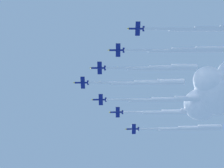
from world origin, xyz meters
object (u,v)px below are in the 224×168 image
object	(u,v)px
jet_lead	(148,82)
jet_port_outer	(210,29)
jet_starboard_mid	(173,111)
jet_starboard_outer	(190,128)
jet_starboard_inner	(166,99)
jet_port_mid	(186,50)
jet_port_inner	(163,67)

from	to	relation	value
jet_lead	jet_port_outer	bearing A→B (deg)	-2.72
jet_starboard_mid	jet_port_outer	world-z (taller)	jet_starboard_mid
jet_starboard_outer	jet_port_outer	bearing A→B (deg)	-42.81
jet_starboard_inner	jet_starboard_mid	distance (m)	13.83
jet_port_mid	jet_port_outer	bearing A→B (deg)	1.40
jet_lead	jet_port_mid	size ratio (longest dim) A/B	1.04
jet_port_mid	jet_starboard_mid	bearing A→B (deg)	137.92
jet_port_mid	jet_port_outer	xyz separation A→B (m)	(17.29, 0.42, 2.51)
jet_port_inner	jet_starboard_mid	world-z (taller)	jet_starboard_mid
jet_lead	jet_starboard_inner	distance (m)	17.09
jet_lead	jet_starboard_outer	world-z (taller)	jet_lead
jet_starboard_outer	jet_port_inner	bearing A→B (deg)	-69.72
jet_starboard_mid	jet_starboard_outer	xyz separation A→B (m)	(0.12, 17.17, -3.41)
jet_port_inner	jet_starboard_mid	bearing A→B (deg)	119.41
jet_port_outer	jet_starboard_mid	bearing A→B (deg)	148.86
jet_starboard_inner	jet_starboard_mid	xyz separation A→B (m)	(-4.07, 13.08, 1.91)
jet_lead	jet_port_inner	world-z (taller)	jet_lead
jet_starboard_inner	jet_lead	bearing A→B (deg)	-87.94
jet_port_inner	jet_port_outer	world-z (taller)	jet_port_outer
jet_starboard_inner	jet_port_outer	size ratio (longest dim) A/B	1.02
jet_port_mid	jet_starboard_outer	world-z (taller)	jet_port_mid
jet_starboard_inner	jet_starboard_mid	world-z (taller)	jet_starboard_mid
jet_port_mid	jet_starboard_mid	world-z (taller)	jet_starboard_mid
jet_port_inner	jet_starboard_inner	size ratio (longest dim) A/B	0.91
jet_port_inner	jet_port_outer	distance (m)	34.94
jet_starboard_inner	jet_starboard_outer	distance (m)	30.54
jet_lead	jet_starboard_mid	bearing A→B (deg)	98.85
jet_starboard_inner	jet_port_outer	xyz separation A→B (m)	(49.57, -19.32, 1.57)
jet_port_inner	jet_starboard_outer	world-z (taller)	jet_port_inner
jet_starboard_mid	jet_starboard_inner	bearing A→B (deg)	-72.72
jet_port_inner	jet_starboard_inner	xyz separation A→B (m)	(-14.71, 20.23, 0.61)
jet_starboard_inner	jet_port_mid	world-z (taller)	jet_starboard_inner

